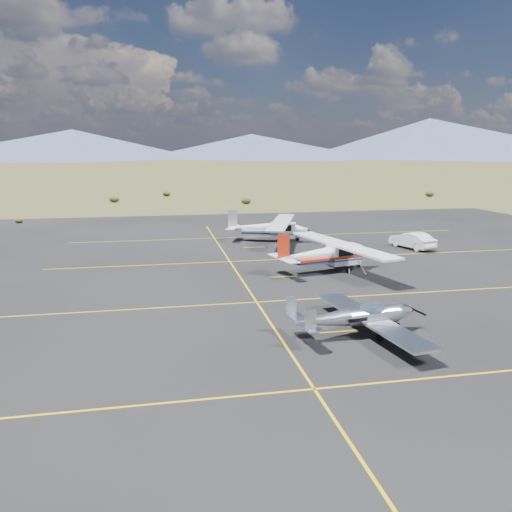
{
  "coord_description": "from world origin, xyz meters",
  "views": [
    {
      "loc": [
        -11.39,
        -25.29,
        8.67
      ],
      "look_at": [
        -4.99,
        7.34,
        1.6
      ],
      "focal_mm": 35.0,
      "sensor_mm": 36.0,
      "label": 1
    }
  ],
  "objects_px": {
    "aircraft_cessna": "(328,253)",
    "sedan": "(412,240)",
    "aircraft_plain": "(269,228)",
    "aircraft_low_wing": "(359,316)"
  },
  "relations": [
    {
      "from": "aircraft_cessna",
      "to": "sedan",
      "type": "relative_size",
      "value": 2.64
    },
    {
      "from": "aircraft_low_wing",
      "to": "sedan",
      "type": "height_order",
      "value": "aircraft_low_wing"
    },
    {
      "from": "aircraft_cessna",
      "to": "sedan",
      "type": "bearing_deg",
      "value": 19.9
    },
    {
      "from": "aircraft_low_wing",
      "to": "aircraft_plain",
      "type": "xyz_separation_m",
      "value": [
        1.27,
        25.37,
        0.41
      ]
    },
    {
      "from": "aircraft_plain",
      "to": "aircraft_cessna",
      "type": "bearing_deg",
      "value": -63.52
    },
    {
      "from": "aircraft_cessna",
      "to": "sedan",
      "type": "distance_m",
      "value": 12.38
    },
    {
      "from": "aircraft_low_wing",
      "to": "aircraft_plain",
      "type": "bearing_deg",
      "value": 78.92
    },
    {
      "from": "aircraft_cessna",
      "to": "aircraft_plain",
      "type": "bearing_deg",
      "value": 83.2
    },
    {
      "from": "aircraft_low_wing",
      "to": "aircraft_cessna",
      "type": "relative_size",
      "value": 0.74
    },
    {
      "from": "aircraft_low_wing",
      "to": "aircraft_cessna",
      "type": "height_order",
      "value": "aircraft_cessna"
    }
  ]
}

